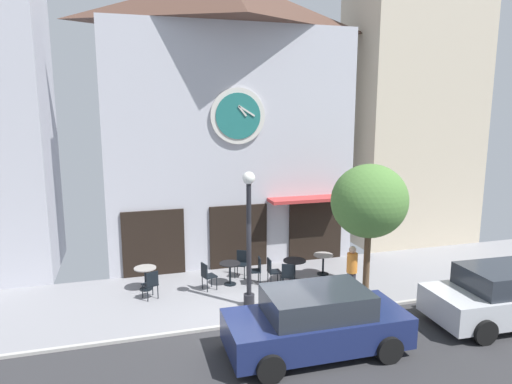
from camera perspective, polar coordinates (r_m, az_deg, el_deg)
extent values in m
cube|color=gray|center=(14.96, -1.08, -12.25)|extent=(26.09, 4.60, 0.05)
cube|color=#2D2D30|center=(10.85, 6.22, -21.74)|extent=(26.09, 5.14, 0.05)
cube|color=#A8A5A0|center=(12.94, 1.67, -15.72)|extent=(26.09, 0.12, 0.08)
cube|color=#B2B2BC|center=(17.56, -3.45, 5.76)|extent=(9.07, 2.89, 8.63)
pyramid|color=#4C3328|center=(17.91, -3.65, 22.64)|extent=(8.16, 4.05, 1.80)
cylinder|color=beige|center=(16.04, -2.28, 9.43)|extent=(1.94, 0.10, 1.94)
cylinder|color=#1E6660|center=(15.98, -2.22, 9.43)|extent=(1.59, 0.04, 1.59)
cube|color=beige|center=(15.98, -1.70, 10.04)|extent=(0.32, 0.03, 0.37)
cube|color=beige|center=(16.02, -1.18, 10.07)|extent=(0.61, 0.03, 0.41)
cube|color=black|center=(16.27, -12.63, -6.23)|extent=(2.12, 0.10, 2.30)
cube|color=black|center=(16.70, -2.19, -5.54)|extent=(2.12, 0.10, 2.30)
cube|color=black|center=(17.66, 7.40, -4.74)|extent=(2.12, 0.10, 2.30)
cube|color=#B23333|center=(16.90, 6.42, -0.87)|extent=(2.90, 0.90, 0.12)
cube|color=beige|center=(21.02, 18.92, 11.92)|extent=(5.34, 3.25, 12.98)
cylinder|color=black|center=(13.82, -0.87, -13.30)|extent=(0.32, 0.32, 0.36)
cylinder|color=black|center=(13.25, -0.89, -6.80)|extent=(0.14, 0.14, 3.64)
sphere|color=white|center=(12.80, -0.92, 1.77)|extent=(0.36, 0.36, 0.36)
cylinder|color=brown|center=(14.72, 13.63, -8.37)|extent=(0.20, 0.20, 2.14)
ellipsoid|color=#4C7A38|center=(14.24, 13.96, -1.10)|extent=(2.37, 2.13, 2.25)
cylinder|color=black|center=(15.30, -13.59, -10.47)|extent=(0.07, 0.07, 0.72)
cylinder|color=black|center=(15.43, -13.54, -11.66)|extent=(0.40, 0.40, 0.03)
cylinder|color=gray|center=(15.18, -13.65, -9.20)|extent=(0.70, 0.70, 0.03)
cylinder|color=black|center=(15.31, -3.26, -10.15)|extent=(0.07, 0.07, 0.73)
cylinder|color=black|center=(15.44, -3.24, -11.36)|extent=(0.40, 0.40, 0.03)
cylinder|color=black|center=(15.19, -3.27, -8.87)|extent=(0.69, 0.69, 0.03)
cylinder|color=black|center=(15.60, 4.81, -9.78)|extent=(0.07, 0.07, 0.73)
cylinder|color=black|center=(15.72, 4.79, -10.97)|extent=(0.40, 0.40, 0.03)
cylinder|color=black|center=(15.48, 4.83, -8.51)|extent=(0.76, 0.76, 0.03)
cylinder|color=black|center=(16.34, 8.35, -8.94)|extent=(0.07, 0.07, 0.71)
cylinder|color=black|center=(16.46, 8.32, -10.05)|extent=(0.40, 0.40, 0.03)
cylinder|color=gray|center=(16.23, 8.39, -7.76)|extent=(0.68, 0.68, 0.03)
cube|color=black|center=(14.92, 4.04, -10.37)|extent=(0.54, 0.54, 0.04)
cube|color=black|center=(14.68, 3.97, -9.80)|extent=(0.36, 0.20, 0.45)
cylinder|color=black|center=(15.15, 4.75, -10.97)|extent=(0.03, 0.03, 0.45)
cylinder|color=black|center=(15.18, 3.44, -10.91)|extent=(0.03, 0.03, 0.45)
cylinder|color=black|center=(14.83, 4.62, -11.44)|extent=(0.03, 0.03, 0.45)
cylinder|color=black|center=(14.86, 3.29, -11.38)|extent=(0.03, 0.03, 0.45)
cube|color=black|center=(15.91, -1.90, -9.00)|extent=(0.54, 0.54, 0.04)
cube|color=black|center=(16.00, -1.74, -8.03)|extent=(0.35, 0.22, 0.45)
cylinder|color=black|center=(15.88, -2.66, -9.92)|extent=(0.03, 0.03, 0.45)
cylinder|color=black|center=(15.79, -1.45, -10.02)|extent=(0.03, 0.03, 0.45)
cylinder|color=black|center=(16.18, -2.33, -9.51)|extent=(0.03, 0.03, 0.45)
cylinder|color=black|center=(16.10, -1.15, -9.61)|extent=(0.03, 0.03, 0.45)
cube|color=black|center=(14.57, -13.08, -11.15)|extent=(0.53, 0.53, 0.04)
cube|color=black|center=(14.34, -12.79, -10.53)|extent=(0.36, 0.19, 0.45)
cylinder|color=black|center=(14.87, -12.75, -11.63)|extent=(0.03, 0.03, 0.45)
cylinder|color=black|center=(14.73, -13.95, -11.89)|extent=(0.03, 0.03, 0.45)
cylinder|color=black|center=(14.58, -12.13, -12.04)|extent=(0.03, 0.03, 0.45)
cylinder|color=black|center=(14.44, -13.34, -12.32)|extent=(0.03, 0.03, 0.45)
cube|color=black|center=(15.30, -0.23, -9.80)|extent=(0.45, 0.45, 0.04)
cube|color=black|center=(15.25, 0.44, -8.97)|extent=(0.09, 0.38, 0.45)
cylinder|color=black|center=(15.51, -0.96, -10.40)|extent=(0.03, 0.03, 0.45)
cylinder|color=black|center=(15.20, -0.77, -10.85)|extent=(0.03, 0.03, 0.45)
cylinder|color=black|center=(15.56, 0.30, -10.33)|extent=(0.03, 0.03, 0.45)
cylinder|color=black|center=(15.25, 0.51, -10.78)|extent=(0.03, 0.03, 0.45)
cube|color=black|center=(14.94, -5.83, -10.38)|extent=(0.50, 0.50, 0.04)
cube|color=black|center=(14.78, -6.47, -9.69)|extent=(0.16, 0.37, 0.45)
cylinder|color=black|center=(14.95, -4.92, -11.26)|extent=(0.03, 0.03, 0.45)
cylinder|color=black|center=(15.23, -5.56, -10.86)|extent=(0.03, 0.03, 0.45)
cylinder|color=black|center=(14.80, -6.08, -11.51)|extent=(0.03, 0.03, 0.45)
cylinder|color=black|center=(15.08, -6.71, -11.10)|extent=(0.03, 0.03, 0.45)
cube|color=black|center=(15.25, 2.30, -9.88)|extent=(0.41, 0.41, 0.04)
cube|color=black|center=(15.12, 1.65, -9.15)|extent=(0.05, 0.38, 0.45)
cylinder|color=black|center=(15.23, 3.12, -10.82)|extent=(0.03, 0.03, 0.45)
cylinder|color=black|center=(15.53, 2.71, -10.39)|extent=(0.03, 0.03, 0.45)
cylinder|color=black|center=(15.13, 1.87, -10.96)|extent=(0.03, 0.03, 0.45)
cylinder|color=black|center=(15.44, 1.49, -10.52)|extent=(0.03, 0.03, 0.45)
cylinder|color=#2D2D38|center=(14.47, 11.78, -11.35)|extent=(0.32, 0.32, 0.85)
cylinder|color=orange|center=(14.22, 11.89, -8.64)|extent=(0.40, 0.40, 0.60)
sphere|color=tan|center=(14.10, 11.95, -7.06)|extent=(0.22, 0.22, 0.22)
cube|color=navy|center=(11.41, 7.51, -16.48)|extent=(4.32, 1.85, 0.75)
cube|color=#262B33|center=(11.13, 7.59, -13.47)|extent=(2.43, 1.61, 0.60)
cylinder|color=black|center=(11.43, 16.26, -18.32)|extent=(0.64, 0.23, 0.64)
cylinder|color=black|center=(12.82, 11.89, -14.83)|extent=(0.64, 0.23, 0.64)
cylinder|color=black|center=(10.37, 1.81, -21.10)|extent=(0.64, 0.23, 0.64)
cylinder|color=black|center=(11.88, -0.90, -16.73)|extent=(0.64, 0.23, 0.64)
cube|color=#B7BABF|center=(14.43, 28.72, -11.81)|extent=(4.37, 1.98, 0.75)
cube|color=#262B33|center=(14.21, 28.95, -9.35)|extent=(2.47, 1.68, 0.60)
cylinder|color=black|center=(13.03, 26.59, -15.32)|extent=(0.65, 0.25, 0.64)
cylinder|color=black|center=(14.31, 21.84, -12.63)|extent=(0.65, 0.25, 0.64)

